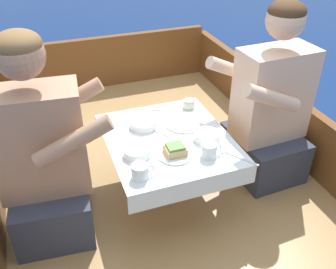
{
  "coord_description": "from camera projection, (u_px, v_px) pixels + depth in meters",
  "views": [
    {
      "loc": [
        -0.55,
        -1.65,
        1.8
      ],
      "look_at": [
        0.0,
        -0.15,
        0.75
      ],
      "focal_mm": 40.0,
      "sensor_mm": 36.0,
      "label": 1
    }
  ],
  "objects": [
    {
      "name": "boat_deck",
      "position": [
        160.0,
        199.0,
        2.35
      ],
      "size": [
        1.86,
        2.82,
        0.34
      ],
      "primitive_type": "cube",
      "color": "#A87F4C",
      "rests_on": "ground_plane"
    },
    {
      "name": "bow_coaming",
      "position": [
        107.0,
        61.0,
        3.22
      ],
      "size": [
        1.74,
        0.06,
        0.43
      ],
      "primitive_type": "cube",
      "color": "brown",
      "rests_on": "boat_deck"
    },
    {
      "name": "plate_sandwich",
      "position": [
        175.0,
        154.0,
        1.8
      ],
      "size": [
        0.17,
        0.17,
        0.01
      ],
      "color": "silver",
      "rests_on": "cockpit_table"
    },
    {
      "name": "tin_can",
      "position": [
        189.0,
        104.0,
        2.17
      ],
      "size": [
        0.07,
        0.07,
        0.05
      ],
      "color": "silver",
      "rests_on": "cockpit_table"
    },
    {
      "name": "bowl_starboard_near",
      "position": [
        137.0,
        151.0,
        1.79
      ],
      "size": [
        0.13,
        0.13,
        0.04
      ],
      "color": "silver",
      "rests_on": "cockpit_table"
    },
    {
      "name": "coffee_cup_port",
      "position": [
        209.0,
        150.0,
        1.77
      ],
      "size": [
        0.1,
        0.08,
        0.07
      ],
      "color": "silver",
      "rests_on": "cockpit_table"
    },
    {
      "name": "utensil_spoon_center",
      "position": [
        154.0,
        117.0,
        2.1
      ],
      "size": [
        0.08,
        0.16,
        0.01
      ],
      "rotation": [
        0.0,
        0.0,
        1.92
      ],
      "color": "silver",
      "rests_on": "cockpit_table"
    },
    {
      "name": "person_starboard",
      "position": [
        269.0,
        112.0,
        2.1
      ],
      "size": [
        0.54,
        0.46,
        1.02
      ],
      "rotation": [
        0.0,
        0.0,
        3.19
      ],
      "color": "#333847",
      "rests_on": "boat_deck"
    },
    {
      "name": "plate_bread",
      "position": [
        184.0,
        123.0,
        2.04
      ],
      "size": [
        0.21,
        0.21,
        0.01
      ],
      "color": "silver",
      "rests_on": "cockpit_table"
    },
    {
      "name": "coffee_cup_starboard",
      "position": [
        140.0,
        171.0,
        1.64
      ],
      "size": [
        0.11,
        0.08,
        0.07
      ],
      "color": "silver",
      "rests_on": "cockpit_table"
    },
    {
      "name": "ground_plane",
      "position": [
        160.0,
        219.0,
        2.44
      ],
      "size": [
        60.0,
        60.0,
        0.0
      ],
      "primitive_type": "plane",
      "color": "navy"
    },
    {
      "name": "sandwich",
      "position": [
        175.0,
        150.0,
        1.78
      ],
      "size": [
        0.1,
        0.09,
        0.05
      ],
      "rotation": [
        0.0,
        0.0,
        -0.02
      ],
      "color": "tan",
      "rests_on": "plate_sandwich"
    },
    {
      "name": "cockpit_table",
      "position": [
        168.0,
        145.0,
        1.95
      ],
      "size": [
        0.62,
        0.71,
        0.39
      ],
      "color": "#B2B2B7",
      "rests_on": "boat_deck"
    },
    {
      "name": "bowl_center_far",
      "position": [
        143.0,
        123.0,
        2.0
      ],
      "size": [
        0.15,
        0.15,
        0.04
      ],
      "color": "silver",
      "rests_on": "cockpit_table"
    },
    {
      "name": "person_port",
      "position": [
        45.0,
        161.0,
        1.72
      ],
      "size": [
        0.55,
        0.48,
        1.02
      ],
      "rotation": [
        0.0,
        0.0,
        -0.1
      ],
      "color": "#333847",
      "rests_on": "boat_deck"
    },
    {
      "name": "utensil_spoon_starboard",
      "position": [
        226.0,
        157.0,
        1.78
      ],
      "size": [
        0.06,
        0.17,
        0.01
      ],
      "rotation": [
        0.0,
        0.0,
        1.3
      ],
      "color": "silver",
      "rests_on": "cockpit_table"
    },
    {
      "name": "bowl_port_near",
      "position": [
        206.0,
        136.0,
        1.9
      ],
      "size": [
        0.13,
        0.13,
        0.04
      ],
      "color": "silver",
      "rests_on": "cockpit_table"
    },
    {
      "name": "utensil_knife_starboard",
      "position": [
        242.0,
        159.0,
        1.77
      ],
      "size": [
        0.1,
        0.15,
        0.0
      ],
      "rotation": [
        0.0,
        0.0,
        2.13
      ],
      "color": "silver",
      "rests_on": "cockpit_table"
    },
    {
      "name": "utensil_fork_port",
      "position": [
        156.0,
        131.0,
        1.97
      ],
      "size": [
        0.11,
        0.15,
        0.0
      ],
      "rotation": [
        0.0,
        0.0,
        2.17
      ],
      "color": "silver",
      "rests_on": "cockpit_table"
    },
    {
      "name": "utensil_knife_port",
      "position": [
        148.0,
        110.0,
        2.17
      ],
      "size": [
        0.16,
        0.08,
        0.0
      ],
      "rotation": [
        0.0,
        0.0,
        2.7
      ],
      "color": "silver",
      "rests_on": "cockpit_table"
    },
    {
      "name": "gunwale_starboard",
      "position": [
        291.0,
        125.0,
        2.41
      ],
      "size": [
        0.06,
        2.82,
        0.38
      ],
      "primitive_type": "cube",
      "color": "brown",
      "rests_on": "boat_deck"
    }
  ]
}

